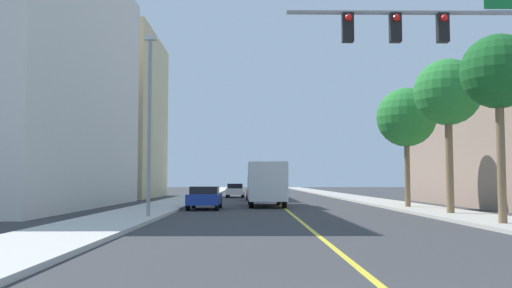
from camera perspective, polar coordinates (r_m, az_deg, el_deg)
ground at (r=47.77m, az=1.99°, el=-5.93°), size 192.00×192.00×0.00m
sidewalk_left at (r=48.06m, az=-7.54°, el=-5.79°), size 3.39×168.00×0.15m
sidewalk_right at (r=48.77m, az=11.38°, el=-5.72°), size 3.39×168.00×0.15m
lane_marking_center at (r=47.77m, az=1.99°, el=-5.92°), size 0.16×144.00×0.01m
building_left_far at (r=58.91m, az=-15.74°, el=2.77°), size 11.33×14.88×16.74m
traffic_signal_mast at (r=16.82m, az=21.64°, el=8.13°), size 7.86×0.36×6.78m
street_lamp at (r=25.16m, az=-11.08°, el=2.93°), size 0.56×0.28×8.20m
palm_near at (r=22.92m, az=24.03°, el=6.76°), size 2.84×2.84×7.18m
palm_mid at (r=29.04m, az=19.41°, el=5.01°), size 3.34×3.34×7.69m
palm_far at (r=35.03m, az=15.45°, el=2.66°), size 3.65×3.65×7.34m
car_blue at (r=33.37m, az=-5.38°, el=-5.57°), size 1.91×4.25×1.38m
car_red at (r=47.83m, az=0.20°, el=-5.02°), size 2.07×4.62×1.44m
car_white at (r=56.43m, az=-2.17°, el=-4.86°), size 1.84×4.32×1.42m
delivery_truck at (r=36.77m, az=1.07°, el=-4.11°), size 2.54×7.45×2.92m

